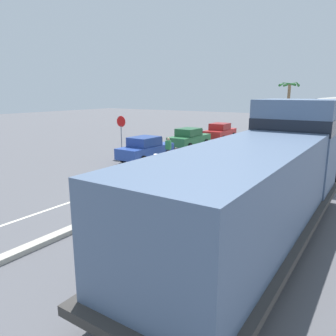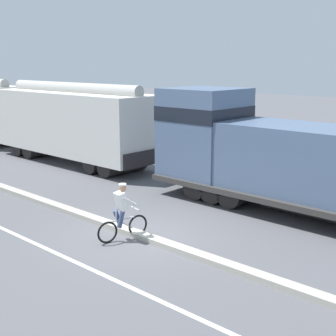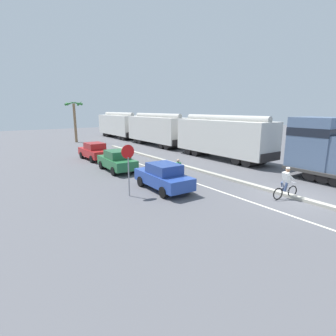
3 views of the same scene
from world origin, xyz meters
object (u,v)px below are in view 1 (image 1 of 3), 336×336
Objects in this scene: parked_car_green at (189,138)px; parked_car_red at (220,132)px; locomotive at (266,181)px; cyclist at (156,173)px; stop_sign at (121,128)px; pedestrian_by_cars at (168,149)px; hopper_car_lead at (328,133)px; palm_tree_near at (289,95)px; parked_car_blue at (145,149)px.

parked_car_green and parked_car_red have the same top height.
locomotive is 21.51m from parked_car_red.
parked_car_green is 2.48× the size of cyclist.
stop_sign is at bearing 141.92° from cyclist.
parked_car_green is at bearing 106.57° from pedestrian_by_cars.
hopper_car_lead is at bearing -6.79° from parked_car_green.
palm_tree_near reaches higher than pedestrian_by_cars.
parked_car_blue is at bearing -90.13° from parked_car_red.
palm_tree_near is 25.93m from pedestrian_by_cars.
parked_car_blue is at bearing 131.34° from cyclist.
stop_sign reaches higher than pedestrian_by_cars.
palm_tree_near is (2.74, 20.04, 3.34)m from parked_car_green.
cyclist is at bearing 159.49° from locomotive.
parked_car_blue is at bearing -3.59° from stop_sign.
stop_sign reaches higher than cyclist.
parked_car_red is 11.27m from pedestrian_by_cars.
stop_sign is 3.89m from pedestrian_by_cars.
parked_car_blue is at bearing -154.38° from hopper_car_lead.
stop_sign is 26.57m from palm_tree_near.
parked_car_red is at bearing 97.48° from pedestrian_by_cars.
palm_tree_near is (4.75, 26.05, 2.13)m from stop_sign.
pedestrian_by_cars is (1.49, 0.49, 0.03)m from parked_car_blue.
pedestrian_by_cars is (-1.06, -25.70, -3.31)m from palm_tree_near.
parked_car_red is (0.22, 5.52, 0.00)m from parked_car_green.
stop_sign is at bearing -159.02° from hopper_car_lead.
stop_sign is (-2.20, 0.14, 1.21)m from parked_car_blue.
stop_sign is (-2.01, -6.01, 1.21)m from parked_car_green.
parked_car_green is at bearing -92.24° from parked_car_red.
cyclist is at bearing -38.08° from stop_sign.
hopper_car_lead is at bearing -70.17° from palm_tree_near.
stop_sign is at bearing 149.26° from locomotive.
locomotive reaches higher than parked_car_green.
cyclist is at bearing -86.44° from palm_tree_near.
hopper_car_lead is 22.72m from palm_tree_near.
cyclist is 0.60× the size of stop_sign.
locomotive is 1.97× the size of palm_tree_near.
stop_sign is 1.78× the size of pedestrian_by_cars.
hopper_car_lead is 9.86m from pedestrian_by_cars.
stop_sign is at bearing -100.95° from parked_car_red.
parked_car_red is 1.48× the size of stop_sign.
locomotive is 6.77× the size of cyclist.
locomotive is 11.71m from pedestrian_by_cars.
palm_tree_near is (-7.67, 33.44, 2.36)m from locomotive.
pedestrian_by_cars is (1.68, -5.65, 0.03)m from parked_car_green.
palm_tree_near is at bearing 82.22° from parked_car_green.
parked_car_green is (-10.41, 13.40, -0.98)m from locomotive.
cyclist is (4.50, -5.11, 0.00)m from parked_car_blue.
pedestrian_by_cars is (-3.00, 5.60, 0.03)m from cyclist.
pedestrian_by_cars is at bearing 138.44° from locomotive.
palm_tree_near is at bearing 102.93° from locomotive.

